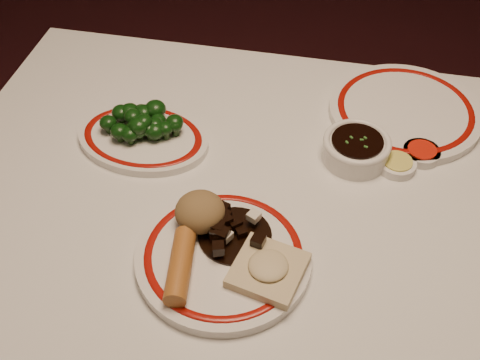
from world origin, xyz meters
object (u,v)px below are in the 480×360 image
(spring_roll, at_px, (180,266))
(soy_bowl, at_px, (356,150))
(main_plate, at_px, (224,256))
(stirfry_heap, at_px, (230,231))
(broccoli_pile, at_px, (142,122))
(rice_mound, at_px, (200,212))
(fried_wonton, at_px, (268,269))
(dining_table, at_px, (286,258))
(broccoli_plate, at_px, (143,138))

(spring_roll, relative_size, soy_bowl, 1.04)
(main_plate, relative_size, stirfry_heap, 2.62)
(broccoli_pile, bearing_deg, main_plate, -49.82)
(main_plate, bearing_deg, spring_roll, -138.64)
(spring_roll, bearing_deg, main_plate, 33.58)
(rice_mound, xyz_separation_m, fried_wonton, (0.12, -0.07, -0.02))
(dining_table, height_order, soy_bowl, soy_bowl)
(rice_mound, distance_m, broccoli_pile, 0.24)
(rice_mound, height_order, soy_bowl, rice_mound)
(rice_mound, xyz_separation_m, stirfry_heap, (0.05, -0.01, -0.02))
(fried_wonton, bearing_deg, spring_roll, -168.94)
(main_plate, distance_m, broccoli_plate, 0.30)
(stirfry_heap, bearing_deg, rice_mound, 163.16)
(main_plate, relative_size, broccoli_plate, 1.13)
(spring_roll, xyz_separation_m, soy_bowl, (0.22, 0.30, -0.01))
(main_plate, xyz_separation_m, stirfry_heap, (0.00, 0.03, 0.02))
(fried_wonton, height_order, soy_bowl, fried_wonton)
(dining_table, distance_m, fried_wonton, 0.17)
(dining_table, relative_size, main_plate, 4.14)
(dining_table, distance_m, rice_mound, 0.19)
(fried_wonton, bearing_deg, broccoli_plate, 137.19)
(rice_mound, distance_m, soy_bowl, 0.31)
(stirfry_heap, distance_m, broccoli_pile, 0.29)
(main_plate, relative_size, rice_mound, 3.82)
(dining_table, bearing_deg, soy_bowl, 61.61)
(rice_mound, height_order, fried_wonton, rice_mound)
(fried_wonton, bearing_deg, stirfry_heap, 140.57)
(main_plate, xyz_separation_m, broccoli_plate, (-0.20, 0.23, -0.00))
(dining_table, relative_size, fried_wonton, 10.48)
(dining_table, relative_size, broccoli_pile, 8.23)
(stirfry_heap, relative_size, soy_bowl, 0.97)
(broccoli_pile, bearing_deg, stirfry_heap, -45.04)
(rice_mound, bearing_deg, broccoli_pile, 129.18)
(main_plate, bearing_deg, fried_wonton, -17.20)
(dining_table, xyz_separation_m, spring_roll, (-0.14, -0.14, 0.13))
(spring_roll, distance_m, fried_wonton, 0.12)
(rice_mound, xyz_separation_m, broccoli_plate, (-0.15, 0.18, -0.04))
(spring_roll, height_order, broccoli_pile, broccoli_pile)
(dining_table, height_order, fried_wonton, fried_wonton)
(dining_table, xyz_separation_m, broccoli_plate, (-0.28, 0.13, 0.10))
(fried_wonton, height_order, stirfry_heap, stirfry_heap)
(stirfry_heap, bearing_deg, fried_wonton, -39.43)
(fried_wonton, distance_m, stirfry_heap, 0.09)
(dining_table, xyz_separation_m, rice_mound, (-0.13, -0.04, 0.14))
(main_plate, relative_size, fried_wonton, 2.53)
(fried_wonton, xyz_separation_m, broccoli_plate, (-0.27, 0.25, -0.02))
(fried_wonton, distance_m, broccoli_pile, 0.37)
(dining_table, bearing_deg, spring_roll, -134.41)
(spring_roll, relative_size, fried_wonton, 1.03)
(broccoli_plate, xyz_separation_m, broccoli_pile, (-0.00, 0.01, 0.03))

